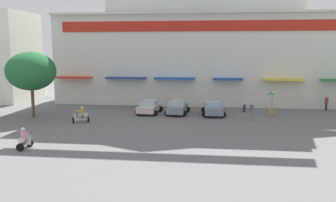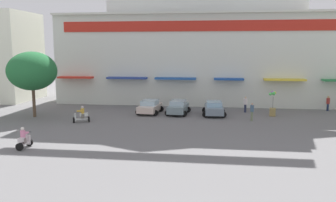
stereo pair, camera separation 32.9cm
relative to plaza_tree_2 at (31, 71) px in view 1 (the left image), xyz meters
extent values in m
plane|color=slate|center=(16.26, -8.87, -4.53)|extent=(128.00, 128.00, 0.00)
cube|color=silver|center=(16.26, 13.49, 0.76)|extent=(35.60, 10.71, 10.58)
cube|color=red|center=(16.26, 8.07, 4.67)|extent=(32.75, 0.12, 1.17)
cube|color=beige|center=(16.26, 8.03, 6.16)|extent=(35.60, 0.70, 0.24)
cube|color=red|center=(1.25, 7.58, -1.22)|extent=(4.15, 1.10, 0.20)
cube|color=navy|center=(7.50, 7.58, -1.22)|extent=(4.68, 1.10, 0.20)
cube|color=#23529F|center=(13.18, 7.58, -1.22)|extent=(4.67, 1.10, 0.20)
cube|color=#1D4999|center=(19.18, 7.58, -1.22)|extent=(3.29, 1.10, 0.20)
cube|color=yellow|center=(25.24, 7.58, -1.22)|extent=(4.42, 1.10, 0.20)
cylinder|color=brown|center=(0.00, 0.00, -3.08)|extent=(0.30, 0.30, 2.90)
ellipsoid|color=#226635|center=(0.00, 0.00, 0.01)|extent=(4.69, 4.86, 3.76)
cube|color=beige|center=(10.97, 3.37, -3.95)|extent=(2.10, 4.04, 0.63)
cube|color=#A5C3D3|center=(10.97, 3.37, -3.38)|extent=(1.68, 2.07, 0.49)
cylinder|color=black|center=(10.19, 4.65, -4.23)|extent=(0.61, 0.22, 0.60)
cylinder|color=black|center=(11.95, 4.50, -4.23)|extent=(0.61, 0.22, 0.60)
cylinder|color=black|center=(9.98, 2.24, -4.23)|extent=(0.61, 0.22, 0.60)
cylinder|color=black|center=(11.75, 2.09, -4.23)|extent=(0.61, 0.22, 0.60)
cube|color=slate|center=(13.94, 3.28, -3.91)|extent=(1.97, 3.93, 0.71)
cube|color=#A2B8C4|center=(13.94, 3.28, -3.32)|extent=(1.59, 2.01, 0.47)
cylinder|color=black|center=(13.20, 4.52, -4.23)|extent=(0.61, 0.21, 0.60)
cylinder|color=black|center=(14.87, 4.39, -4.23)|extent=(0.61, 0.21, 0.60)
cylinder|color=black|center=(13.02, 2.17, -4.23)|extent=(0.61, 0.21, 0.60)
cylinder|color=black|center=(14.68, 2.04, -4.23)|extent=(0.61, 0.21, 0.60)
cube|color=slate|center=(17.59, 3.16, -3.92)|extent=(1.95, 3.94, 0.69)
cube|color=#8DB2CA|center=(17.59, 3.16, -3.35)|extent=(1.61, 2.00, 0.46)
cylinder|color=black|center=(16.65, 4.31, -4.23)|extent=(0.61, 0.19, 0.60)
cylinder|color=black|center=(18.42, 4.40, -4.23)|extent=(0.61, 0.19, 0.60)
cylinder|color=black|center=(16.77, 1.93, -4.23)|extent=(0.61, 0.19, 0.60)
cylinder|color=black|center=(18.53, 2.01, -4.23)|extent=(0.61, 0.19, 0.60)
cylinder|color=black|center=(4.96, -2.20, -4.27)|extent=(0.36, 0.53, 0.52)
cylinder|color=black|center=(6.16, -1.62, -4.27)|extent=(0.36, 0.53, 0.52)
cube|color=silver|center=(5.56, -1.91, -4.21)|extent=(1.18, 0.77, 0.10)
cube|color=silver|center=(5.78, -1.80, -3.81)|extent=(0.80, 0.60, 0.28)
cube|color=silver|center=(5.08, -2.15, -4.02)|extent=(0.27, 0.35, 0.70)
cylinder|color=black|center=(5.06, -2.16, -3.47)|extent=(0.26, 0.48, 0.04)
cube|color=#686358|center=(5.68, -1.85, -3.93)|extent=(0.39, 0.41, 0.36)
cylinder|color=gold|center=(5.68, -1.85, -3.49)|extent=(0.43, 0.43, 0.52)
sphere|color=silver|center=(5.68, -1.85, -3.12)|extent=(0.25, 0.25, 0.25)
cube|color=gold|center=(5.42, -1.98, -3.47)|extent=(0.54, 0.50, 0.10)
cylinder|color=black|center=(4.90, -9.88, -4.27)|extent=(0.52, 0.16, 0.52)
cylinder|color=black|center=(4.87, -11.05, -4.27)|extent=(0.52, 0.16, 0.52)
cube|color=silver|center=(4.88, -10.46, -4.21)|extent=(0.31, 1.03, 0.10)
cube|color=silver|center=(4.88, -10.67, -3.85)|extent=(0.32, 0.66, 0.28)
cube|color=silver|center=(4.90, -10.00, -4.05)|extent=(0.32, 0.15, 0.67)
cylinder|color=black|center=(4.90, -9.97, -3.51)|extent=(0.52, 0.05, 0.04)
cube|color=slate|center=(4.88, -10.58, -3.97)|extent=(0.33, 0.29, 0.36)
cylinder|color=pink|center=(4.88, -10.58, -3.53)|extent=(0.33, 0.33, 0.52)
sphere|color=silver|center=(4.88, -10.58, -3.15)|extent=(0.25, 0.25, 0.25)
cube|color=pink|center=(4.89, -10.32, -3.50)|extent=(0.35, 0.45, 0.10)
cylinder|color=#232A42|center=(20.88, 5.27, -4.11)|extent=(0.34, 0.34, 0.84)
cylinder|color=silver|center=(20.88, 5.27, -3.37)|extent=(0.55, 0.55, 0.63)
sphere|color=tan|center=(20.88, 5.27, -2.95)|extent=(0.21, 0.21, 0.21)
cylinder|color=#6D7657|center=(21.11, 0.80, -4.09)|extent=(0.25, 0.25, 0.88)
cylinder|color=#435F78|center=(21.11, 0.80, -3.34)|extent=(0.41, 0.41, 0.62)
sphere|color=tan|center=(21.11, 0.80, -2.93)|extent=(0.20, 0.20, 0.20)
cylinder|color=#1C2846|center=(29.83, 7.31, -4.14)|extent=(0.32, 0.32, 0.78)
cylinder|color=maroon|center=(29.83, 7.31, -3.44)|extent=(0.51, 0.51, 0.62)
sphere|color=tan|center=(29.83, 7.31, -3.02)|extent=(0.22, 0.22, 0.22)
cube|color=olive|center=(23.44, 3.66, -4.16)|extent=(0.74, 0.99, 0.75)
cylinder|color=#4C4C4C|center=(23.44, 3.66, -3.18)|extent=(0.04, 0.04, 1.20)
sphere|color=yellow|center=(23.56, 3.67, -2.21)|extent=(0.29, 0.29, 0.29)
sphere|color=purple|center=(23.42, 3.78, -2.20)|extent=(0.35, 0.35, 0.35)
sphere|color=#50C658|center=(23.15, 3.66, -2.32)|extent=(0.30, 0.30, 0.30)
sphere|color=#4CCF58|center=(23.45, 3.56, -2.25)|extent=(0.37, 0.37, 0.37)
camera|label=1|loc=(17.21, -31.98, 2.17)|focal=37.36mm
camera|label=2|loc=(17.54, -31.94, 2.17)|focal=37.36mm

